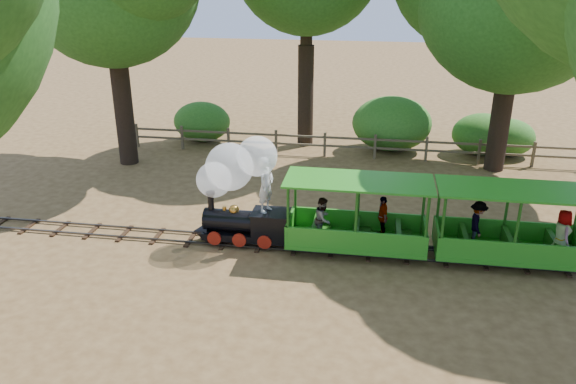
# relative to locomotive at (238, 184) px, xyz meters

# --- Properties ---
(ground) EXTENTS (90.00, 90.00, 0.00)m
(ground) POSITION_rel_locomotive_xyz_m (2.59, -0.07, -1.76)
(ground) COLOR olive
(ground) RESTS_ON ground
(track) EXTENTS (22.00, 1.00, 0.10)m
(track) POSITION_rel_locomotive_xyz_m (2.59, -0.07, -1.70)
(track) COLOR #3F3D3A
(track) RESTS_ON ground
(locomotive) EXTENTS (2.74, 1.29, 3.15)m
(locomotive) POSITION_rel_locomotive_xyz_m (0.00, 0.00, 0.00)
(locomotive) COLOR black
(locomotive) RESTS_ON ground
(carriage_front) EXTENTS (3.83, 1.56, 1.99)m
(carriage_front) POSITION_rel_locomotive_xyz_m (3.17, -0.06, -0.95)
(carriage_front) COLOR #2C8F1F
(carriage_front) RESTS_ON track
(carriage_rear) EXTENTS (3.83, 1.56, 1.99)m
(carriage_rear) POSITION_rel_locomotive_xyz_m (7.15, -0.06, -0.93)
(carriage_rear) COLOR #2C8F1F
(carriage_rear) RESTS_ON track
(fence) EXTENTS (18.10, 0.10, 1.00)m
(fence) POSITION_rel_locomotive_xyz_m (2.59, 7.93, -1.18)
(fence) COLOR brown
(fence) RESTS_ON ground
(shrub_west) EXTENTS (2.49, 1.92, 1.73)m
(shrub_west) POSITION_rel_locomotive_xyz_m (-3.93, 9.23, -0.90)
(shrub_west) COLOR #2D6B1E
(shrub_west) RESTS_ON ground
(shrub_mid_w) EXTENTS (3.26, 2.51, 2.26)m
(shrub_mid_w) POSITION_rel_locomotive_xyz_m (4.22, 9.23, -0.63)
(shrub_mid_w) COLOR #2D6B1E
(shrub_mid_w) RESTS_ON ground
(shrub_mid_e) EXTENTS (2.19, 1.68, 1.51)m
(shrub_mid_e) POSITION_rel_locomotive_xyz_m (8.84, 9.23, -1.01)
(shrub_mid_e) COLOR #2D6B1E
(shrub_mid_e) RESTS_ON ground
(shrub_east) EXTENTS (2.44, 1.88, 1.69)m
(shrub_east) POSITION_rel_locomotive_xyz_m (7.87, 9.23, -0.92)
(shrub_east) COLOR #2D6B1E
(shrub_east) RESTS_ON ground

